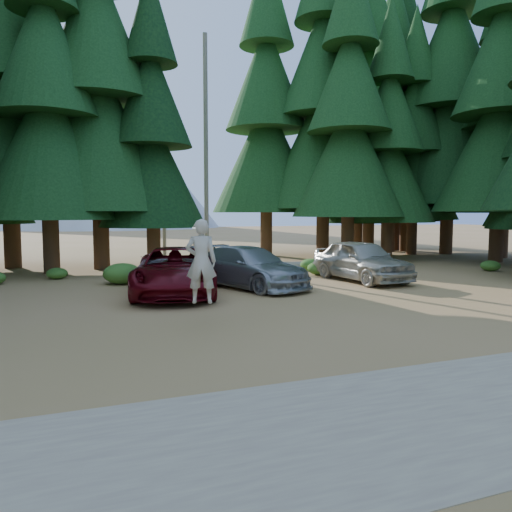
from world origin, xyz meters
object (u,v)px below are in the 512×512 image
object	(u,v)px
silver_minivan_right	(361,260)
log_left	(249,275)
silver_minivan_center	(249,267)
frisbee_player	(201,261)
log_right	(277,266)
log_mid	(302,265)
red_pickup	(175,271)

from	to	relation	value
silver_minivan_right	log_left	size ratio (longest dim) A/B	1.16
silver_minivan_center	log_left	size ratio (longest dim) A/B	1.23
frisbee_player	log_right	xyz separation A→B (m)	(6.29, 10.10, -1.39)
frisbee_player	log_mid	bearing A→B (deg)	-108.22
silver_minivan_center	log_right	world-z (taller)	silver_minivan_center
red_pickup	silver_minivan_right	size ratio (longest dim) A/B	1.16
silver_minivan_right	log_left	distance (m)	4.47
silver_minivan_right	log_mid	distance (m)	4.83
red_pickup	silver_minivan_center	xyz separation A→B (m)	(2.76, 0.58, -0.04)
frisbee_player	log_left	bearing A→B (deg)	-99.01
red_pickup	log_left	world-z (taller)	red_pickup
silver_minivan_right	log_right	distance (m)	4.97
silver_minivan_center	silver_minivan_right	bearing A→B (deg)	-20.21
silver_minivan_center	frisbee_player	bearing A→B (deg)	-141.65
silver_minivan_right	log_right	xyz separation A→B (m)	(-1.52, 4.69, -0.66)
log_left	silver_minivan_center	bearing A→B (deg)	-98.36
red_pickup	silver_minivan_right	world-z (taller)	silver_minivan_right
log_left	log_mid	world-z (taller)	log_mid
silver_minivan_right	log_mid	xyz separation A→B (m)	(-0.19, 4.78, -0.64)
red_pickup	frisbee_player	bearing A→B (deg)	-81.09
silver_minivan_right	red_pickup	bearing A→B (deg)	-178.62
silver_minivan_right	log_right	size ratio (longest dim) A/B	1.07
red_pickup	log_mid	world-z (taller)	red_pickup
log_mid	log_right	size ratio (longest dim) A/B	0.88
red_pickup	log_right	bearing A→B (deg)	55.67
red_pickup	silver_minivan_center	distance (m)	2.82
silver_minivan_center	frisbee_player	size ratio (longest dim) A/B	2.57
silver_minivan_center	log_right	bearing A→B (deg)	35.50
log_mid	log_right	world-z (taller)	log_mid
silver_minivan_right	frisbee_player	xyz separation A→B (m)	(-7.82, -5.41, 0.73)
red_pickup	log_mid	bearing A→B (deg)	50.41
log_mid	silver_minivan_center	bearing A→B (deg)	-114.61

